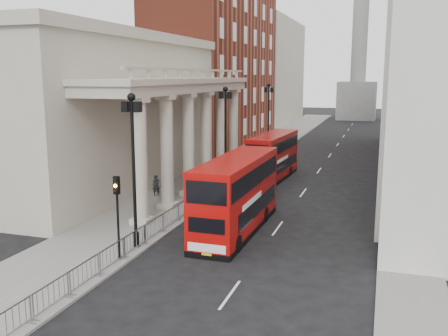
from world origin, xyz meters
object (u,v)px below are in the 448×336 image
Objects in this scene: lamp_post_south at (133,160)px; lamp_post_mid at (225,129)px; pedestrian_a at (156,186)px; pedestrian_c at (220,168)px; monument_column at (360,43)px; pedestrian_b at (165,187)px; lamp_post_north at (268,115)px; bus_near at (237,193)px; traffic_light at (117,202)px; bus_far at (273,156)px.

lamp_post_mid is at bearing 90.00° from lamp_post_south.
lamp_post_south reaches higher than pedestrian_a.
monument_column is at bearing 74.15° from pedestrian_c.
pedestrian_b reaches higher than pedestrian_a.
monument_column reaches higher than lamp_post_south.
monument_column is 70.57m from pedestrian_c.
bus_near is (4.33, -27.27, -2.56)m from lamp_post_north.
monument_column is 84.41m from bus_near.
traffic_light is at bearing -121.23° from bus_near.
bus_far is 5.68× the size of pedestrian_b.
bus_near is 6.12× the size of pedestrian_c.
bus_near is at bearing 47.51° from lamp_post_south.
bus_near is at bearing -77.11° from pedestrian_c.
traffic_light is at bearing -94.07° from bus_far.
pedestrian_c is at bearing 112.75° from bus_near.
lamp_post_north is 4.87× the size of pedestrian_c.
pedestrian_a is at bearing 110.08° from lamp_post_south.
traffic_light is (-6.50, -90.02, -12.88)m from monument_column.
bus_far is 11.89m from pedestrian_b.
monument_column is 31.84× the size of pedestrian_b.
lamp_post_south is 12.33m from pedestrian_a.
lamp_post_south is 19.99m from pedestrian_c.
lamp_post_north is 13.17m from pedestrian_c.
pedestrian_a is (-4.11, 12.98, -2.18)m from traffic_light.
pedestrian_b is at bearing -107.67° from pedestrian_c.
bus_near reaches higher than traffic_light.
bus_far is at bearing -124.89° from pedestrian_b.
pedestrian_b is at bearing -62.97° from pedestrian_a.
lamp_post_mid is 6.17m from bus_far.
pedestrian_b is at bearing -117.52° from bus_far.
bus_near is 6.45× the size of pedestrian_a.
pedestrian_b is 1.00× the size of pedestrian_c.
bus_far is at bearing 82.47° from traffic_light.
pedestrian_b is at bearing 106.09° from lamp_post_south.
bus_far reaches higher than pedestrian_c.
pedestrian_b is (-3.01, 10.42, -3.94)m from lamp_post_south.
lamp_post_south is at bearing -131.63° from bus_near.
traffic_light is (0.10, -2.02, -1.80)m from lamp_post_south.
lamp_post_north is 34.07m from traffic_light.
lamp_post_north is at bearing 73.60° from pedestrian_c.
lamp_post_mid is 18.11m from traffic_light.
lamp_post_north is 1.93× the size of traffic_light.
lamp_post_mid reaches higher than bus_near.
bus_near reaches higher than pedestrian_a.
bus_far is 5.65× the size of pedestrian_c.
monument_column reaches higher than pedestrian_c.
pedestrian_a is (-10.61, -77.03, -15.05)m from monument_column.
lamp_post_south is 5.13× the size of pedestrian_a.
traffic_light reaches higher than bus_far.
bus_near reaches higher than bus_far.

